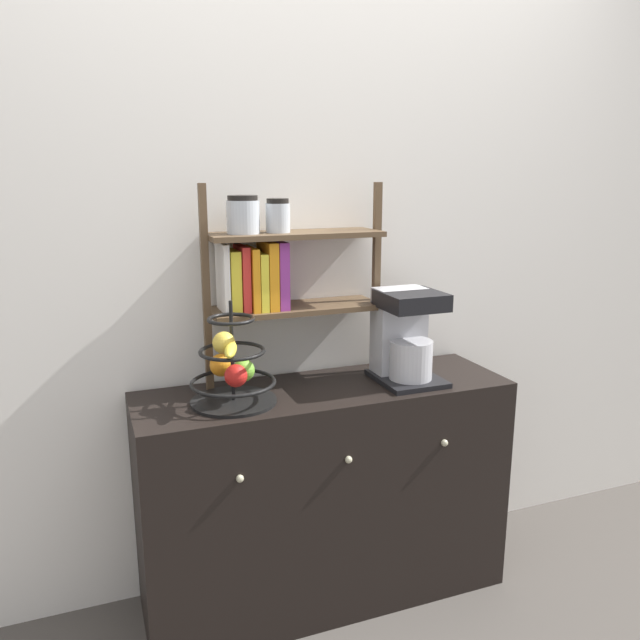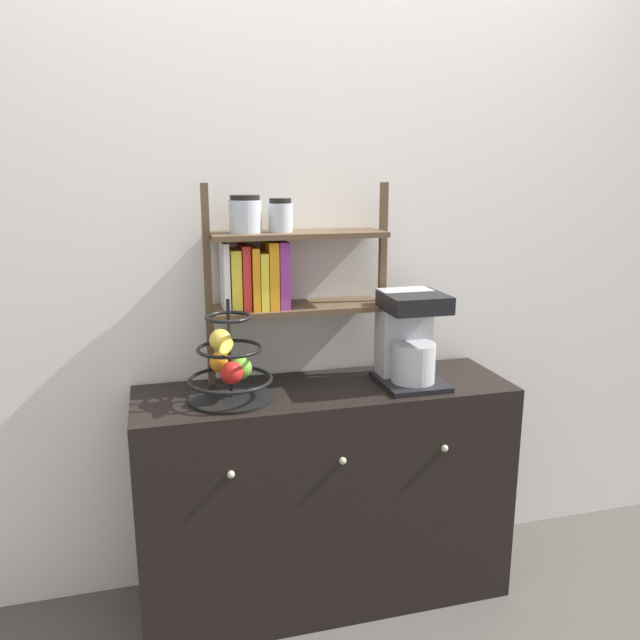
# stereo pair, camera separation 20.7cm
# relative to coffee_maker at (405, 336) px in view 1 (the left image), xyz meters

# --- Properties ---
(ground_plane) EXTENTS (12.00, 12.00, 0.00)m
(ground_plane) POSITION_rel_coffee_maker_xyz_m (-0.30, -0.19, -0.96)
(ground_plane) COLOR #47423D
(wall_back) EXTENTS (7.00, 0.05, 2.60)m
(wall_back) POSITION_rel_coffee_maker_xyz_m (-0.30, 0.26, 0.34)
(wall_back) COLOR silver
(wall_back) RESTS_ON ground_plane
(sideboard) EXTENTS (1.29, 0.41, 0.80)m
(sideboard) POSITION_rel_coffee_maker_xyz_m (-0.30, 0.01, -0.56)
(sideboard) COLOR black
(sideboard) RESTS_ON ground_plane
(coffee_maker) EXTENTS (0.21, 0.25, 0.32)m
(coffee_maker) POSITION_rel_coffee_maker_xyz_m (0.00, 0.00, 0.00)
(coffee_maker) COLOR black
(coffee_maker) RESTS_ON sideboard
(fruit_stand) EXTENTS (0.28, 0.28, 0.33)m
(fruit_stand) POSITION_rel_coffee_maker_xyz_m (-0.62, -0.02, -0.05)
(fruit_stand) COLOR black
(fruit_stand) RESTS_ON sideboard
(shelf_hutch) EXTENTS (0.64, 0.20, 0.69)m
(shelf_hutch) POSITION_rel_coffee_maker_xyz_m (-0.45, 0.13, 0.25)
(shelf_hutch) COLOR brown
(shelf_hutch) RESTS_ON sideboard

